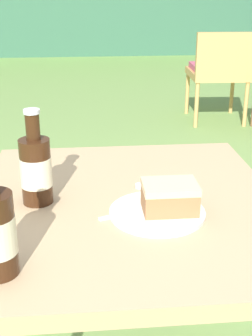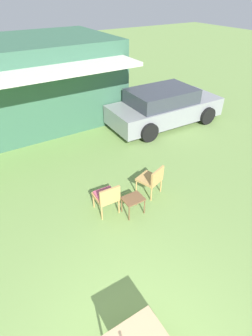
{
  "view_description": "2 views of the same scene",
  "coord_description": "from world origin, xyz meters",
  "px_view_note": "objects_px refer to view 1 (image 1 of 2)",
  "views": [
    {
      "loc": [
        -0.11,
        -1.07,
        1.21
      ],
      "look_at": [
        0.0,
        0.1,
        0.74
      ],
      "focal_mm": 50.0,
      "sensor_mm": 36.0,
      "label": 1
    },
    {
      "loc": [
        -0.91,
        -1.05,
        4.46
      ],
      "look_at": [
        1.76,
        3.24,
        0.9
      ],
      "focal_mm": 28.0,
      "sensor_mm": 36.0,
      "label": 2
    }
  ],
  "objects_px": {
    "patio_table": "(130,224)",
    "cake_on_plate": "(165,203)",
    "wicker_chair_cushioned": "(219,69)",
    "cola_bottle_near": "(36,169)"
  },
  "relations": [
    {
      "from": "wicker_chair_cushioned",
      "to": "cola_bottle_near",
      "type": "relative_size",
      "value": 3.39
    },
    {
      "from": "patio_table",
      "to": "cake_on_plate",
      "type": "bearing_deg",
      "value": -46.83
    },
    {
      "from": "patio_table",
      "to": "cake_on_plate",
      "type": "distance_m",
      "value": 0.15
    },
    {
      "from": "patio_table",
      "to": "cake_on_plate",
      "type": "height_order",
      "value": "cake_on_plate"
    },
    {
      "from": "wicker_chair_cushioned",
      "to": "cake_on_plate",
      "type": "relative_size",
      "value": 3.54
    },
    {
      "from": "patio_table",
      "to": "cola_bottle_near",
      "type": "xyz_separation_m",
      "value": [
        -0.23,
        0.02,
        0.16
      ]
    },
    {
      "from": "cola_bottle_near",
      "to": "wicker_chair_cushioned",
      "type": "bearing_deg",
      "value": 66.09
    },
    {
      "from": "wicker_chair_cushioned",
      "to": "patio_table",
      "type": "height_order",
      "value": "wicker_chair_cushioned"
    },
    {
      "from": "patio_table",
      "to": "cake_on_plate",
      "type": "relative_size",
      "value": 3.68
    },
    {
      "from": "patio_table",
      "to": "cake_on_plate",
      "type": "xyz_separation_m",
      "value": [
        0.08,
        -0.08,
        0.1
      ]
    }
  ]
}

